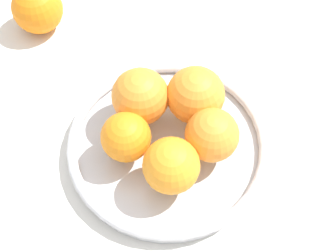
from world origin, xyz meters
name	(u,v)px	position (x,y,z in m)	size (l,w,h in m)	color
ground_plane	(168,150)	(0.00, 0.00, 0.00)	(4.00, 4.00, 0.00)	silver
fruit_bowl	(168,145)	(0.00, 0.00, 0.01)	(0.27, 0.27, 0.03)	silver
orange_pile	(171,121)	(-0.01, 0.00, 0.06)	(0.18, 0.18, 0.08)	orange
stray_orange	(37,8)	(0.06, -0.30, 0.04)	(0.08, 0.08, 0.08)	orange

